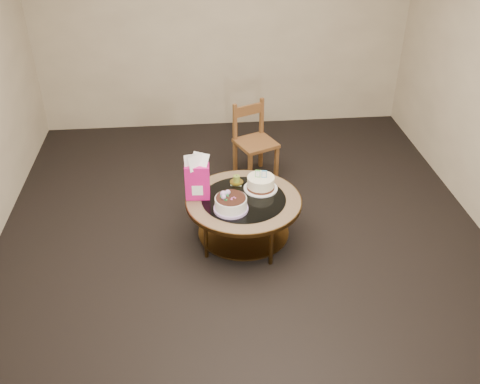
{
  "coord_description": "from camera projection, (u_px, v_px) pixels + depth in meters",
  "views": [
    {
      "loc": [
        -0.4,
        -3.87,
        3.04
      ],
      "look_at": [
        -0.03,
        0.02,
        0.52
      ],
      "focal_mm": 40.0,
      "sensor_mm": 36.0,
      "label": 1
    }
  ],
  "objects": [
    {
      "name": "cream_cake",
      "position": [
        261.0,
        183.0,
        4.76
      ],
      "size": [
        0.3,
        0.3,
        0.19
      ],
      "rotation": [
        0.0,
        0.0,
        -0.19
      ],
      "color": "white",
      "rests_on": "coffee_table"
    },
    {
      "name": "coffee_table",
      "position": [
        244.0,
        206.0,
        4.71
      ],
      "size": [
        1.02,
        1.02,
        0.46
      ],
      "color": "#553918",
      "rests_on": "ground"
    },
    {
      "name": "gift_bag",
      "position": [
        197.0,
        177.0,
        4.57
      ],
      "size": [
        0.21,
        0.16,
        0.41
      ],
      "rotation": [
        0.0,
        0.0,
        -0.07
      ],
      "color": "#C61278",
      "rests_on": "coffee_table"
    },
    {
      "name": "decorated_cake",
      "position": [
        231.0,
        204.0,
        4.49
      ],
      "size": [
        0.29,
        0.29,
        0.17
      ],
      "rotation": [
        0.0,
        0.0,
        0.09
      ],
      "color": "#B998D7",
      "rests_on": "coffee_table"
    },
    {
      "name": "room_walls",
      "position": [
        244.0,
        80.0,
        4.07
      ],
      "size": [
        4.52,
        5.02,
        2.61
      ],
      "color": "#BEAF90",
      "rests_on": "ground"
    },
    {
      "name": "pillar_candle",
      "position": [
        237.0,
        181.0,
        4.86
      ],
      "size": [
        0.12,
        0.12,
        0.09
      ],
      "rotation": [
        0.0,
        0.0,
        -0.22
      ],
      "color": "#D9CE59",
      "rests_on": "coffee_table"
    },
    {
      "name": "ground",
      "position": [
        244.0,
        240.0,
        4.91
      ],
      "size": [
        5.0,
        5.0,
        0.0
      ],
      "primitive_type": "plane",
      "color": "black",
      "rests_on": "ground"
    },
    {
      "name": "dining_chair",
      "position": [
        254.0,
        141.0,
        5.67
      ],
      "size": [
        0.5,
        0.5,
        0.82
      ],
      "rotation": [
        0.0,
        0.0,
        0.41
      ],
      "color": "brown",
      "rests_on": "ground"
    }
  ]
}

